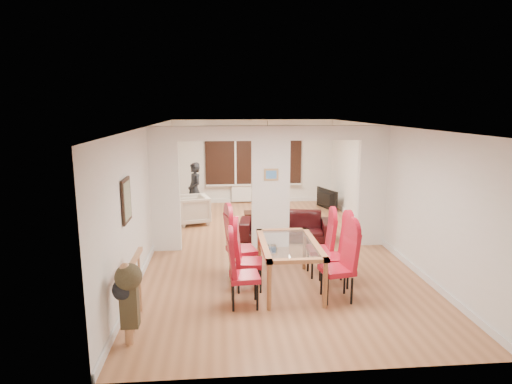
{
  "coord_description": "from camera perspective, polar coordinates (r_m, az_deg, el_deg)",
  "views": [
    {
      "loc": [
        -1.07,
        -8.81,
        2.97
      ],
      "look_at": [
        -0.26,
        0.6,
        1.1
      ],
      "focal_mm": 30.0,
      "sensor_mm": 36.0,
      "label": 1
    }
  ],
  "objects": [
    {
      "name": "dining_chair_lc",
      "position": [
        7.57,
        -1.94,
        -7.1
      ],
      "size": [
        0.56,
        0.56,
        1.18
      ],
      "primitive_type": null,
      "rotation": [
        0.0,
        0.0,
        0.22
      ],
      "color": "#A61123",
      "rests_on": "floor"
    },
    {
      "name": "floor",
      "position": [
        9.36,
        1.9,
        -7.3
      ],
      "size": [
        5.0,
        9.0,
        0.01
      ],
      "primitive_type": "cube",
      "color": "#A26841",
      "rests_on": "ground"
    },
    {
      "name": "wall_poster",
      "position": [
        6.7,
        -16.91,
        -1.08
      ],
      "size": [
        0.04,
        0.52,
        0.67
      ],
      "primitive_type": "cube",
      "color": "gray",
      "rests_on": "room_walls"
    },
    {
      "name": "sofa",
      "position": [
        9.83,
        4.07,
        -4.51
      ],
      "size": [
        2.22,
        1.12,
        0.62
      ],
      "primitive_type": "imported",
      "rotation": [
        0.0,
        0.0,
        -0.14
      ],
      "color": "black",
      "rests_on": "floor"
    },
    {
      "name": "room_walls",
      "position": [
        9.03,
        1.95,
        0.55
      ],
      "size": [
        5.0,
        9.0,
        2.6
      ],
      "primitive_type": null,
      "color": "silver",
      "rests_on": "floor"
    },
    {
      "name": "divider_wall",
      "position": [
        9.03,
        1.95,
        0.55
      ],
      "size": [
        5.0,
        0.18,
        2.6
      ],
      "primitive_type": "cube",
      "color": "white",
      "rests_on": "floor"
    },
    {
      "name": "stair_newel",
      "position": [
        6.22,
        -15.84,
        -12.13
      ],
      "size": [
        0.4,
        1.2,
        1.1
      ],
      "primitive_type": null,
      "color": "#B37C52",
      "rests_on": "floor"
    },
    {
      "name": "coffee_table",
      "position": [
        11.44,
        0.9,
        -3.23
      ],
      "size": [
        1.07,
        0.69,
        0.23
      ],
      "primitive_type": null,
      "rotation": [
        0.0,
        0.0,
        0.21
      ],
      "color": "black",
      "rests_on": "floor"
    },
    {
      "name": "pendant_light",
      "position": [
        12.21,
        1.53,
        7.37
      ],
      "size": [
        0.36,
        0.36,
        0.36
      ],
      "primitive_type": "sphere",
      "color": "orange",
      "rests_on": "room_walls"
    },
    {
      "name": "person",
      "position": [
        11.67,
        -8.17,
        0.19
      ],
      "size": [
        0.65,
        0.56,
        1.52
      ],
      "primitive_type": "imported",
      "rotation": [
        0.0,
        0.0,
        -1.15
      ],
      "color": "black",
      "rests_on": "floor"
    },
    {
      "name": "dining_table",
      "position": [
        7.24,
        4.41,
        -9.66
      ],
      "size": [
        0.95,
        1.68,
        0.79
      ],
      "primitive_type": null,
      "color": "#9E613A",
      "rests_on": "floor"
    },
    {
      "name": "bottle",
      "position": [
        11.35,
        1.45,
        -2.07
      ],
      "size": [
        0.07,
        0.07,
        0.27
      ],
      "primitive_type": "cylinder",
      "color": "#143F19",
      "rests_on": "coffee_table"
    },
    {
      "name": "radiator",
      "position": [
        13.52,
        -0.3,
        -0.17
      ],
      "size": [
        1.4,
        0.08,
        0.5
      ],
      "primitive_type": "cube",
      "color": "white",
      "rests_on": "floor"
    },
    {
      "name": "dining_chair_ra",
      "position": [
        6.84,
        10.76,
        -9.47
      ],
      "size": [
        0.54,
        0.54,
        1.15
      ],
      "primitive_type": null,
      "rotation": [
        0.0,
        0.0,
        0.19
      ],
      "color": "#A61123",
      "rests_on": "floor"
    },
    {
      "name": "armchair",
      "position": [
        11.19,
        -8.46,
        -2.34
      ],
      "size": [
        0.96,
        0.98,
        0.74
      ],
      "primitive_type": "imported",
      "rotation": [
        0.0,
        0.0,
        -1.33
      ],
      "color": "beige",
      "rests_on": "floor"
    },
    {
      "name": "dining_chair_rb",
      "position": [
        7.37,
        10.42,
        -8.0
      ],
      "size": [
        0.49,
        0.49,
        1.14
      ],
      "primitive_type": null,
      "rotation": [
        0.0,
        0.0,
        0.07
      ],
      "color": "#A61123",
      "rests_on": "floor"
    },
    {
      "name": "television",
      "position": [
        12.82,
        9.04,
        -0.95
      ],
      "size": [
        1.02,
        0.47,
        0.59
      ],
      "primitive_type": "imported",
      "rotation": [
        0.0,
        0.0,
        1.91
      ],
      "color": "black",
      "rests_on": "floor"
    },
    {
      "name": "shoes",
      "position": [
        9.05,
        1.95,
        -7.61
      ],
      "size": [
        0.24,
        0.26,
        0.1
      ],
      "primitive_type": null,
      "color": "black",
      "rests_on": "floor"
    },
    {
      "name": "dining_chair_rc",
      "position": [
        7.77,
        8.58,
        -7.08
      ],
      "size": [
        0.45,
        0.45,
        1.09
      ],
      "primitive_type": null,
      "rotation": [
        0.0,
        0.0,
        -0.04
      ],
      "color": "#A61123",
      "rests_on": "floor"
    },
    {
      "name": "dining_chair_la",
      "position": [
        6.54,
        -1.54,
        -10.54
      ],
      "size": [
        0.47,
        0.47,
        1.1
      ],
      "primitive_type": null,
      "rotation": [
        0.0,
        0.0,
        0.07
      ],
      "color": "#A61123",
      "rests_on": "floor"
    },
    {
      "name": "pillar_photo",
      "position": [
        8.88,
        2.04,
        2.34
      ],
      "size": [
        0.3,
        0.03,
        0.25
      ],
      "primitive_type": "cube",
      "color": "#4C8CD8",
      "rests_on": "divider_wall"
    },
    {
      "name": "bay_window_blinds",
      "position": [
        13.37,
        -0.32,
        4.91
      ],
      "size": [
        3.0,
        0.08,
        1.8
      ],
      "primitive_type": "cube",
      "color": "black",
      "rests_on": "room_walls"
    },
    {
      "name": "dining_chair_lb",
      "position": [
        7.11,
        -0.96,
        -8.75
      ],
      "size": [
        0.48,
        0.48,
        1.09
      ],
      "primitive_type": null,
      "rotation": [
        0.0,
        0.0,
        -0.11
      ],
      "color": "#A61123",
      "rests_on": "floor"
    },
    {
      "name": "bowl",
      "position": [
        11.36,
        0.89,
        -2.61
      ],
      "size": [
        0.22,
        0.22,
        0.05
      ],
      "primitive_type": "imported",
      "color": "black",
      "rests_on": "coffee_table"
    }
  ]
}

